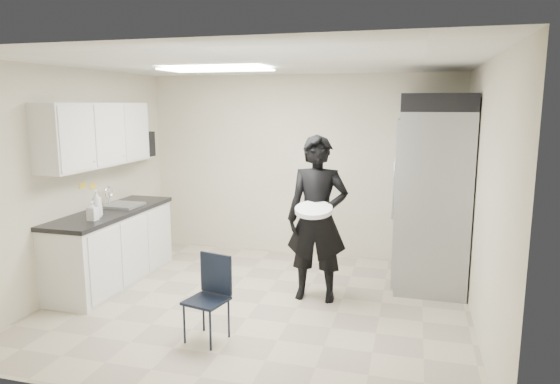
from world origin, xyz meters
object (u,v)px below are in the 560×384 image
(commercial_fridge, at_px, (432,198))
(folding_chair, at_px, (206,301))
(man_tuxedo, at_px, (317,219))
(lower_counter, at_px, (113,248))

(commercial_fridge, distance_m, folding_chair, 3.08)
(commercial_fridge, xyz_separation_m, man_tuxedo, (-1.24, -0.94, -0.12))
(commercial_fridge, relative_size, folding_chair, 2.70)
(folding_chair, xyz_separation_m, man_tuxedo, (0.79, 1.28, 0.54))
(folding_chair, bearing_deg, man_tuxedo, 71.17)
(commercial_fridge, height_order, man_tuxedo, commercial_fridge)
(folding_chair, bearing_deg, commercial_fridge, 60.36)
(lower_counter, relative_size, man_tuxedo, 1.02)
(lower_counter, distance_m, commercial_fridge, 3.98)
(commercial_fridge, bearing_deg, folding_chair, -132.42)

